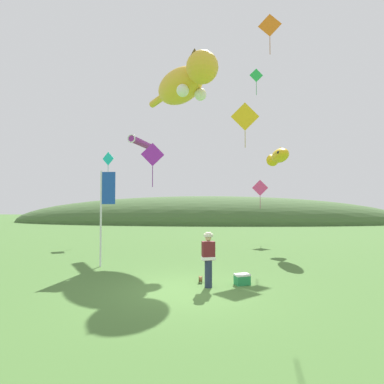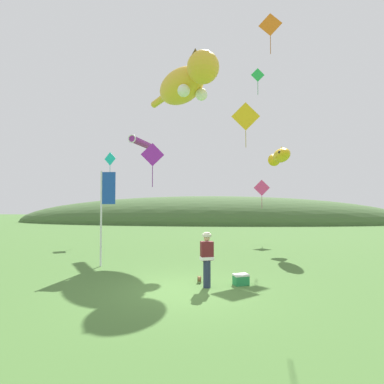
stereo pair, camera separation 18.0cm
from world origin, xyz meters
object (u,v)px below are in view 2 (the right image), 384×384
at_px(kite_spool, 199,279).
at_px(kite_diamond_teal, 110,159).
at_px(festival_banner_pole, 105,204).
at_px(festival_attendant, 207,258).
at_px(kite_diamond_gold, 246,117).
at_px(kite_diamond_orange, 270,25).
at_px(picnic_cooler, 241,279).
at_px(kite_tube_streamer, 143,144).
at_px(kite_fish_windsock, 280,156).
at_px(kite_diamond_pink, 262,188).
at_px(kite_diamond_green, 258,75).
at_px(kite_diamond_violet, 153,155).
at_px(kite_giant_cat, 185,84).

height_order(kite_spool, kite_diamond_teal, kite_diamond_teal).
bearing_deg(festival_banner_pole, kite_spool, -28.80).
bearing_deg(festival_attendant, kite_diamond_gold, 72.49).
bearing_deg(kite_diamond_orange, festival_banner_pole, -166.18).
distance_m(picnic_cooler, kite_tube_streamer, 9.35).
bearing_deg(kite_diamond_orange, kite_diamond_teal, 146.25).
distance_m(kite_fish_windsock, kite_diamond_pink, 3.48).
bearing_deg(kite_diamond_green, kite_fish_windsock, -57.07).
distance_m(kite_tube_streamer, kite_diamond_gold, 5.66).
height_order(kite_diamond_teal, kite_diamond_pink, kite_diamond_teal).
distance_m(kite_diamond_orange, kite_diamond_green, 5.60).
bearing_deg(kite_diamond_gold, festival_banner_pole, -154.29).
relative_size(picnic_cooler, kite_tube_streamer, 0.21).
height_order(festival_attendant, kite_diamond_teal, kite_diamond_teal).
xyz_separation_m(picnic_cooler, kite_diamond_pink, (2.42, 11.20, 3.61)).
xyz_separation_m(kite_fish_windsock, kite_diamond_violet, (-6.64, -5.75, -0.78)).
bearing_deg(picnic_cooler, kite_diamond_gold, 82.25).
bearing_deg(kite_diamond_gold, kite_spool, -111.71).
bearing_deg(kite_diamond_green, kite_diamond_gold, -106.19).
bearing_deg(kite_spool, picnic_cooler, -6.36).
bearing_deg(kite_diamond_orange, picnic_cooler, -113.11).
relative_size(festival_attendant, kite_giant_cat, 0.25).
bearing_deg(kite_fish_windsock, kite_diamond_teal, 165.41).
xyz_separation_m(picnic_cooler, festival_banner_pole, (-5.64, 2.49, 2.53)).
distance_m(kite_fish_windsock, kite_diamond_gold, 3.96).
relative_size(kite_tube_streamer, kite_diamond_pink, 1.32).
xyz_separation_m(kite_tube_streamer, kite_diamond_pink, (7.17, 5.58, -2.16)).
relative_size(kite_spool, kite_diamond_teal, 0.13).
distance_m(kite_spool, festival_banner_pole, 5.49).
xyz_separation_m(kite_fish_windsock, kite_diamond_green, (-1.06, 1.64, 5.75)).
relative_size(kite_fish_windsock, kite_diamond_orange, 1.51).
xyz_separation_m(kite_spool, kite_tube_streamer, (-3.35, 5.47, 5.83)).
bearing_deg(kite_tube_streamer, kite_fish_windsock, 18.82).
distance_m(kite_diamond_gold, kite_diamond_pink, 6.83).
xyz_separation_m(kite_diamond_gold, kite_diamond_green, (1.26, 4.35, 4.05)).
relative_size(picnic_cooler, kite_diamond_teal, 0.30).
height_order(kite_giant_cat, kite_diamond_green, kite_diamond_green).
distance_m(picnic_cooler, kite_diamond_teal, 15.39).
xyz_separation_m(festival_attendant, kite_fish_windsock, (4.21, 8.68, 4.63)).
bearing_deg(kite_spool, kite_diamond_teal, 122.90).
relative_size(kite_fish_windsock, kite_diamond_green, 1.68).
bearing_deg(kite_diamond_green, kite_diamond_teal, 172.44).
distance_m(festival_attendant, festival_banner_pole, 5.64).
bearing_deg(kite_diamond_pink, kite_fish_windsock, -77.13).
xyz_separation_m(kite_tube_streamer, kite_diamond_gold, (5.51, -0.05, 1.33)).
bearing_deg(kite_diamond_orange, kite_giant_cat, 137.98).
bearing_deg(kite_fish_windsock, kite_diamond_gold, -130.55).
bearing_deg(picnic_cooler, festival_attendant, -160.65).
xyz_separation_m(kite_diamond_teal, kite_diamond_orange, (10.48, -7.01, 5.42)).
bearing_deg(kite_fish_windsock, festival_banner_pole, -146.40).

